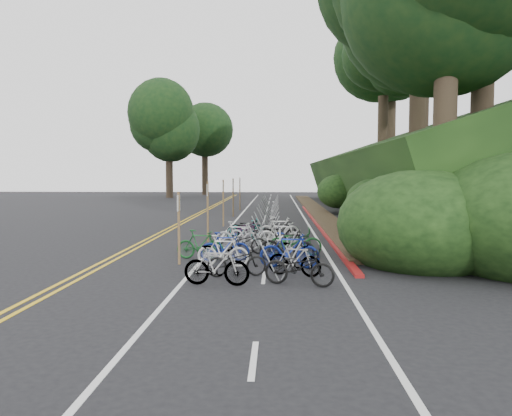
{
  "coord_description": "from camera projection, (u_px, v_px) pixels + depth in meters",
  "views": [
    {
      "loc": [
        3.44,
        -15.41,
        2.84
      ],
      "look_at": [
        2.53,
        6.6,
        1.3
      ],
      "focal_mm": 35.0,
      "sensor_mm": 36.0,
      "label": 1
    }
  ],
  "objects": [
    {
      "name": "ground",
      "position": [
        167.0,
        263.0,
        15.7
      ],
      "size": [
        120.0,
        120.0,
        0.0
      ],
      "primitive_type": "plane",
      "color": "black",
      "rests_on": "ground"
    },
    {
      "name": "road_markings",
      "position": [
        222.0,
        228.0,
        25.74
      ],
      "size": [
        7.47,
        80.0,
        0.01
      ],
      "color": "gold",
      "rests_on": "ground"
    },
    {
      "name": "red_curb",
      "position": [
        318.0,
        224.0,
        27.42
      ],
      "size": [
        0.25,
        28.0,
        0.1
      ],
      "primitive_type": "cube",
      "color": "maroon",
      "rests_on": "ground"
    },
    {
      "name": "embankment",
      "position": [
        416.0,
        177.0,
        33.96
      ],
      "size": [
        14.3,
        48.14,
        9.11
      ],
      "color": "black",
      "rests_on": "ground"
    },
    {
      "name": "tree_cluster",
      "position": [
        364.0,
        40.0,
        36.38
      ],
      "size": [
        33.44,
        54.87,
        20.17
      ],
      "color": "#2D2319",
      "rests_on": "ground"
    },
    {
      "name": "bike_rack_front",
      "position": [
        280.0,
        245.0,
        14.04
      ],
      "size": [
        1.13,
        2.61,
        1.15
      ],
      "color": "gray",
      "rests_on": "ground"
    },
    {
      "name": "bike_racks_rest",
      "position": [
        269.0,
        208.0,
        28.47
      ],
      "size": [
        1.14,
        23.0,
        1.17
      ],
      "color": "gray",
      "rests_on": "ground"
    },
    {
      "name": "signpost_near",
      "position": [
        179.0,
        223.0,
        15.46
      ],
      "size": [
        0.08,
        0.4,
        2.27
      ],
      "color": "brown",
      "rests_on": "ground"
    },
    {
      "name": "signposts_rest",
      "position": [
        229.0,
        197.0,
        29.53
      ],
      "size": [
        0.08,
        18.4,
        2.5
      ],
      "color": "brown",
      "rests_on": "ground"
    },
    {
      "name": "bike_front",
      "position": [
        200.0,
        245.0,
        16.42
      ],
      "size": [
        0.76,
        1.69,
        0.98
      ],
      "primitive_type": "imported",
      "rotation": [
        0.0,
        0.0,
        1.38
      ],
      "color": "#144C1E",
      "rests_on": "ground"
    },
    {
      "name": "bike_valet",
      "position": [
        262.0,
        242.0,
        17.07
      ],
      "size": [
        3.13,
        11.49,
        1.09
      ],
      "color": "slate",
      "rests_on": "ground"
    }
  ]
}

